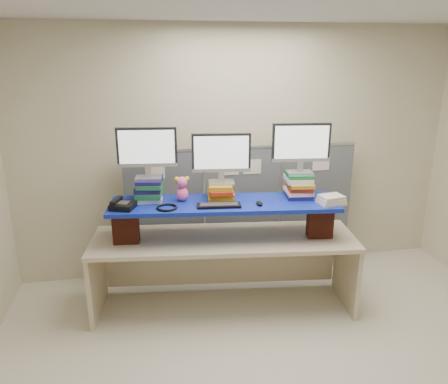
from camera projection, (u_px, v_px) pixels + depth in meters
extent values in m
cube|color=beige|center=(300.00, 215.00, 3.08)|extent=(5.00, 4.00, 2.80)
cube|color=silver|center=(291.00, 377.00, 3.51)|extent=(5.00, 4.00, 0.01)
cube|color=silver|center=(312.00, 0.00, 2.65)|extent=(5.00, 4.00, 0.01)
cube|color=#51565F|center=(165.00, 219.00, 4.79)|extent=(0.85, 0.05, 1.50)
cube|color=#51565F|center=(242.00, 214.00, 4.95)|extent=(0.85, 0.05, 1.50)
cube|color=#51565F|center=(314.00, 209.00, 5.10)|extent=(0.85, 0.05, 1.50)
cube|color=silver|center=(243.00, 147.00, 4.71)|extent=(2.60, 0.06, 0.03)
cube|color=white|center=(155.00, 172.00, 4.58)|extent=(0.20, 0.00, 0.16)
cube|color=white|center=(230.00, 168.00, 4.72)|extent=(0.20, 0.00, 0.16)
cube|color=white|center=(252.00, 167.00, 4.77)|extent=(0.20, 0.00, 0.16)
cube|color=white|center=(321.00, 163.00, 4.91)|extent=(0.20, 0.00, 0.16)
cube|color=beige|center=(224.00, 239.00, 4.25)|extent=(2.63, 1.04, 0.04)
cube|color=beige|center=(97.00, 279.00, 4.29)|extent=(0.12, 0.69, 0.73)
cube|color=beige|center=(346.00, 271.00, 4.46)|extent=(0.12, 0.69, 0.73)
cube|color=maroon|center=(126.00, 226.00, 4.09)|extent=(0.25, 0.16, 0.32)
cube|color=maroon|center=(320.00, 221.00, 4.21)|extent=(0.25, 0.16, 0.32)
cube|color=#0B0F91|center=(224.00, 204.00, 4.14)|extent=(2.20, 0.79, 0.04)
cube|color=silver|center=(150.00, 198.00, 4.19)|extent=(0.26, 0.28, 0.04)
cube|color=#1D6C34|center=(149.00, 193.00, 4.18)|extent=(0.29, 0.33, 0.05)
cube|color=#1A1458|center=(148.00, 188.00, 4.16)|extent=(0.28, 0.29, 0.05)
cube|color=#1D6C34|center=(150.00, 184.00, 4.15)|extent=(0.28, 0.32, 0.04)
cube|color=#1A1458|center=(149.00, 180.00, 4.14)|extent=(0.27, 0.31, 0.04)
cube|color=#BF891A|center=(221.00, 197.00, 4.24)|extent=(0.28, 0.29, 0.03)
cube|color=#BF891A|center=(222.00, 193.00, 4.24)|extent=(0.26, 0.31, 0.04)
cube|color=#B12814|center=(220.00, 190.00, 4.21)|extent=(0.23, 0.31, 0.03)
cube|color=#BF891A|center=(220.00, 185.00, 4.22)|extent=(0.26, 0.33, 0.05)
cube|color=#1A1458|center=(298.00, 194.00, 4.30)|extent=(0.28, 0.32, 0.04)
cube|color=silver|center=(298.00, 191.00, 4.28)|extent=(0.26, 0.29, 0.04)
cube|color=#B12814|center=(299.00, 187.00, 4.26)|extent=(0.27, 0.30, 0.05)
cube|color=#BF891A|center=(300.00, 183.00, 4.25)|extent=(0.26, 0.32, 0.03)
cube|color=silver|center=(298.00, 179.00, 4.25)|extent=(0.27, 0.31, 0.05)
cube|color=#1D6C34|center=(299.00, 175.00, 4.24)|extent=(0.28, 0.30, 0.04)
cube|color=#A8A8AD|center=(149.00, 177.00, 4.14)|extent=(0.26, 0.18, 0.02)
cube|color=#A8A8AD|center=(148.00, 172.00, 4.12)|extent=(0.06, 0.05, 0.10)
cube|color=black|center=(147.00, 147.00, 4.05)|extent=(0.56, 0.10, 0.37)
cube|color=silver|center=(147.00, 148.00, 4.03)|extent=(0.51, 0.06, 0.32)
cube|color=#A8A8AD|center=(221.00, 182.00, 4.20)|extent=(0.26, 0.18, 0.02)
cube|color=#A8A8AD|center=(221.00, 177.00, 4.18)|extent=(0.06, 0.05, 0.10)
cube|color=black|center=(221.00, 153.00, 4.11)|extent=(0.56, 0.10, 0.37)
cube|color=silver|center=(222.00, 153.00, 4.09)|extent=(0.51, 0.06, 0.32)
cube|color=#A8A8AD|center=(300.00, 172.00, 4.22)|extent=(0.26, 0.18, 0.02)
cube|color=#A8A8AD|center=(300.00, 166.00, 4.21)|extent=(0.06, 0.05, 0.10)
cube|color=black|center=(301.00, 142.00, 4.14)|extent=(0.56, 0.10, 0.37)
cube|color=silver|center=(302.00, 143.00, 4.12)|extent=(0.51, 0.06, 0.32)
cube|color=black|center=(219.00, 205.00, 4.01)|extent=(0.41, 0.17, 0.02)
cube|color=#2F2F32|center=(219.00, 204.00, 4.01)|extent=(0.36, 0.12, 0.00)
ellipsoid|color=black|center=(259.00, 203.00, 4.05)|extent=(0.07, 0.11, 0.03)
cube|color=black|center=(123.00, 206.00, 3.96)|extent=(0.26, 0.25, 0.05)
cube|color=#2F2F32|center=(123.00, 203.00, 3.95)|extent=(0.13, 0.13, 0.01)
cube|color=black|center=(116.00, 201.00, 3.95)|extent=(0.11, 0.19, 0.04)
torus|color=black|center=(167.00, 207.00, 3.96)|extent=(0.22, 0.22, 0.02)
ellipsoid|color=pink|center=(182.00, 194.00, 4.15)|extent=(0.12, 0.11, 0.13)
sphere|color=pink|center=(182.00, 182.00, 4.11)|extent=(0.11, 0.11, 0.11)
sphere|color=yellow|center=(177.00, 179.00, 4.10)|extent=(0.05, 0.05, 0.05)
sphere|color=yellow|center=(187.00, 179.00, 4.11)|extent=(0.05, 0.05, 0.05)
cube|color=beige|center=(331.00, 202.00, 4.08)|extent=(0.25, 0.22, 0.03)
cube|color=beige|center=(331.00, 200.00, 4.07)|extent=(0.24, 0.21, 0.03)
cube|color=beige|center=(332.00, 197.00, 4.07)|extent=(0.23, 0.19, 0.03)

